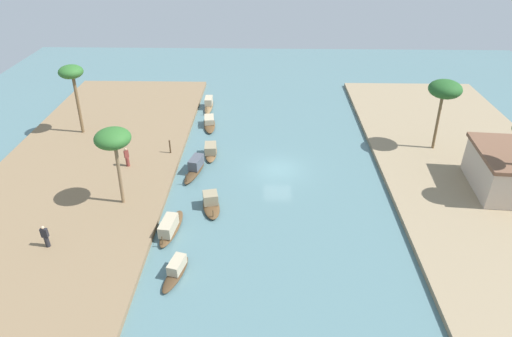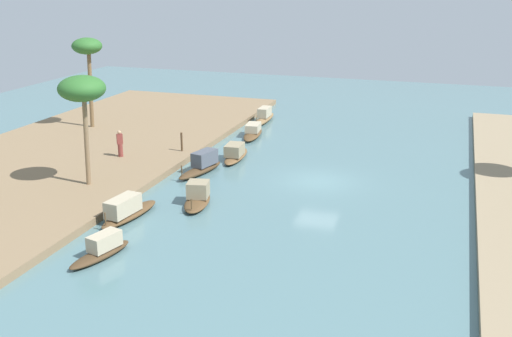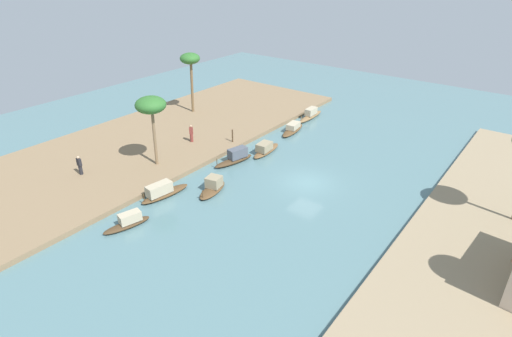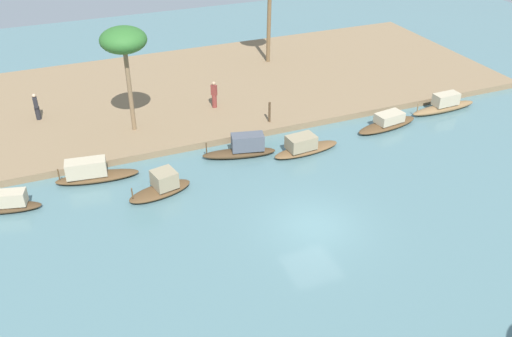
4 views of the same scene
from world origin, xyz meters
name	(u,v)px [view 4 (image 4 of 4)]	position (x,y,z in m)	size (l,w,h in m)	color
river_water	(314,226)	(0.00, 0.00, 0.00)	(75.91, 75.91, 0.00)	slate
riverbank_left	(203,88)	(0.00, -16.88, 0.20)	(42.15, 15.88, 0.41)	#846B4C
sampan_with_red_awning	(304,146)	(-2.63, -6.26, 0.43)	(4.16, 1.42, 1.12)	brown
sampan_near_left_bank	(92,173)	(8.87, -7.85, 0.48)	(4.36, 1.60, 1.25)	brown
sampan_midstream	(388,123)	(-8.80, -7.11, 0.36)	(4.48, 1.76, 0.98)	brown
sampan_open_hull	(444,105)	(-13.55, -7.71, 0.45)	(4.91, 0.99, 1.25)	brown
sampan_foreground	(7,204)	(13.04, -6.68, 0.40)	(3.49, 1.69, 1.06)	#47331E
sampan_upstream_small	(243,148)	(0.72, -7.23, 0.52)	(4.23, 1.84, 1.35)	#47331E
sampan_downstream_large	(162,186)	(5.83, -5.29, 0.43)	(3.50, 1.93, 1.23)	brown
person_on_near_bank	(36,107)	(11.01, -15.68, 1.23)	(0.32, 0.45, 1.69)	#232328
person_by_mooring	(214,96)	(0.36, -13.20, 1.20)	(0.45, 0.45, 1.76)	brown
mooring_post	(270,112)	(-2.08, -9.92, 1.05)	(0.14, 0.14, 1.29)	#4C3823
palm_tree_left_far	(123,42)	(5.80, -11.99, 5.83)	(2.60, 2.60, 6.24)	#7F6647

